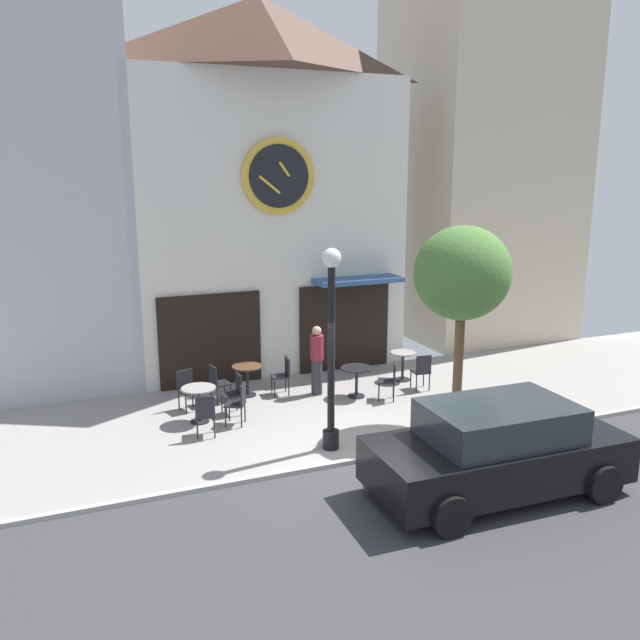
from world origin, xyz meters
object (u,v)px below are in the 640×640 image
Objects in this scene: street_tree at (463,274)px; cafe_chair_curbside at (390,378)px; cafe_table_near_curb at (357,375)px; cafe_chair_mid_row at (235,391)px; cafe_table_center_right at (199,397)px; cafe_chair_facing_wall at (187,387)px; cafe_table_rightmost at (403,361)px; cafe_chair_facing_street at (239,401)px; pedestrian_maroon at (317,359)px; cafe_chair_near_tree at (205,412)px; cafe_chair_corner at (422,369)px; cafe_chair_near_lamp at (283,373)px; parked_car_black at (497,449)px; cafe_chair_right_end at (217,381)px; cafe_table_center_left at (247,374)px; street_lamp at (331,350)px.

street_tree is 4.64× the size of cafe_chair_curbside.
cafe_chair_mid_row is at bearing 179.57° from cafe_table_near_curb.
street_tree is at bearing -23.30° from cafe_table_center_right.
cafe_chair_facing_wall is (-3.85, 0.68, 0.00)m from cafe_table_near_curb.
cafe_table_near_curb is at bearing -157.20° from cafe_table_rightmost.
pedestrian_maroon is (2.23, 1.16, 0.33)m from cafe_chair_facing_street.
cafe_chair_mid_row is at bearing 49.75° from cafe_chair_near_tree.
cafe_chair_corner is (5.43, -0.01, -0.02)m from cafe_table_center_right.
cafe_chair_mid_row is at bearing -150.14° from cafe_chair_near_lamp.
parked_car_black is (-1.09, -2.81, -2.43)m from street_tree.
cafe_chair_facing_street is at bearing -31.57° from cafe_table_center_right.
cafe_chair_right_end is (-4.75, 0.15, 0.03)m from cafe_table_rightmost.
cafe_chair_near_lamp is 6.19m from parked_car_black.
cafe_chair_facing_street reaches higher than cafe_table_near_curb.
cafe_chair_facing_wall is at bearing 90.88° from cafe_chair_near_tree.
cafe_chair_curbside and cafe_chair_facing_street have the same top height.
cafe_chair_near_tree reaches higher than cafe_table_near_curb.
cafe_chair_corner is at bearing 16.26° from cafe_chair_curbside.
street_tree is at bearing -101.70° from cafe_chair_corner.
cafe_chair_mid_row is at bearing -171.76° from cafe_table_rightmost.
cafe_chair_curbside reaches higher than cafe_table_center_left.
parked_car_black is (0.92, -5.66, -0.10)m from pedestrian_maroon.
cafe_chair_corner is (3.38, 2.29, -1.44)m from street_lamp.
parked_car_black is at bearing -61.34° from cafe_chair_right_end.
street_lamp is 0.89× the size of parked_car_black.
cafe_chair_curbside is (4.46, 0.55, 0.00)m from cafe_chair_near_tree.
cafe_chair_right_end is 4.90m from cafe_chair_corner.
cafe_chair_facing_wall is at bearing -165.88° from cafe_table_center_left.
cafe_table_center_right is at bearing 179.94° from cafe_chair_corner.
cafe_chair_facing_wall is 1.00× the size of cafe_chair_near_tree.
street_lamp is 4.31× the size of cafe_chair_mid_row.
cafe_chair_facing_wall is 1.00× the size of cafe_chair_corner.
street_tree is 5.57× the size of cafe_table_near_curb.
cafe_table_rightmost reaches higher than cafe_table_near_curb.
cafe_chair_near_lamp is 1.60m from cafe_chair_right_end.
cafe_chair_near_lamp is 1.62m from cafe_chair_mid_row.
cafe_chair_near_lamp and cafe_chair_near_tree have the same top height.
pedestrian_maroon is at bearing -176.37° from cafe_table_rightmost.
cafe_chair_right_end is 0.21× the size of parked_car_black.
cafe_chair_near_tree is 1.00× the size of cafe_chair_curbside.
cafe_chair_corner and cafe_chair_facing_street have the same top height.
parked_car_black is at bearing -80.74° from pedestrian_maroon.
parked_car_black is (-0.50, -4.65, 0.23)m from cafe_chair_curbside.
cafe_chair_right_end is 1.00× the size of cafe_chair_corner.
street_lamp is 5.03× the size of cafe_table_center_right.
cafe_table_rightmost is at bearing 0.05° from cafe_chair_facing_wall.
pedestrian_maroon reaches higher than cafe_chair_corner.
parked_car_black reaches higher than cafe_table_rightmost.
street_lamp reaches higher than cafe_table_center_right.
cafe_table_center_left is (-3.57, 3.38, -2.67)m from street_tree.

